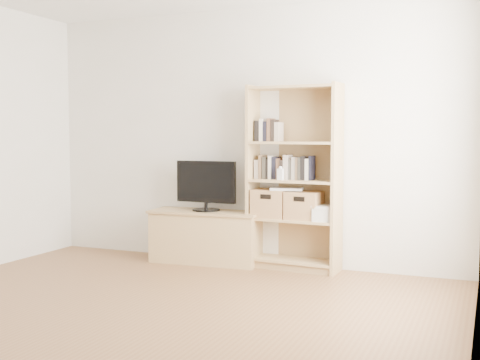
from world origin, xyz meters
The scene contains 13 objects.
floor centered at (0.00, 0.00, 0.00)m, with size 4.50×5.00×0.01m, color brown.
back_wall centered at (0.00, 2.50, 1.30)m, with size 4.50×0.02×2.60m, color silver.
right_wall centered at (2.25, 0.00, 1.30)m, with size 0.02×5.00×2.60m, color silver.
tv_stand centered at (-0.37, 2.29, 0.26)m, with size 1.12×0.42×0.51m, color tan.
bookshelf centered at (0.56, 2.34, 0.90)m, with size 0.90×0.32×1.80m, color tan.
television centered at (-0.37, 2.29, 0.79)m, with size 0.66×0.05×0.52m, color black.
books_row_mid centered at (0.56, 2.36, 0.98)m, with size 0.76×0.15×0.20m, color #A09488.
books_row_upper centered at (0.36, 2.37, 1.35)m, with size 0.37×0.14×0.19m, color #A09488.
baby_monitor centered at (0.45, 2.25, 0.94)m, with size 0.06×0.04×0.11m, color white.
basket_left centered at (0.32, 2.35, 0.64)m, with size 0.34×0.28×0.28m, color #A9714C.
basket_right centered at (0.67, 2.33, 0.63)m, with size 0.33×0.27×0.27m, color #A9714C.
laptop centered at (0.49, 2.34, 0.79)m, with size 0.31×0.22×0.02m, color white.
magazine_stack centered at (0.87, 2.32, 0.56)m, with size 0.19×0.27×0.12m, color beige.
Camera 1 is at (2.33, -3.23, 1.31)m, focal length 45.00 mm.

